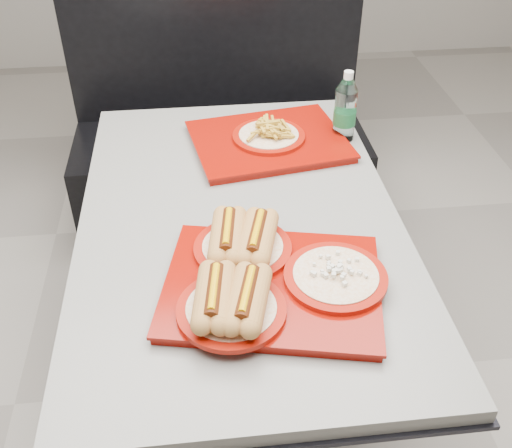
{
  "coord_description": "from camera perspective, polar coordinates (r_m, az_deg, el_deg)",
  "views": [
    {
      "loc": [
        -0.11,
        -1.35,
        1.76
      ],
      "look_at": [
        0.03,
        -0.14,
        0.83
      ],
      "focal_mm": 42.0,
      "sensor_mm": 36.0,
      "label": 1
    }
  ],
  "objects": [
    {
      "name": "tray_near",
      "position": [
        1.44,
        0.69,
        -5.05
      ],
      "size": [
        0.59,
        0.5,
        0.11
      ],
      "rotation": [
        0.0,
        0.0,
        -0.21
      ],
      "color": "#7E0B03",
      "rests_on": "diner_table"
    },
    {
      "name": "water_bottle",
      "position": [
        2.04,
        8.49,
        10.65
      ],
      "size": [
        0.08,
        0.08,
        0.24
      ],
      "rotation": [
        0.0,
        0.0,
        -0.16
      ],
      "color": "silver",
      "rests_on": "diner_table"
    },
    {
      "name": "diner_table",
      "position": [
        1.8,
        -1.46,
        -3.47
      ],
      "size": [
        0.92,
        1.42,
        0.75
      ],
      "color": "black",
      "rests_on": "ground"
    },
    {
      "name": "tray_far",
      "position": [
        2.01,
        1.21,
        8.2
      ],
      "size": [
        0.55,
        0.46,
        0.1
      ],
      "rotation": [
        0.0,
        0.0,
        0.16
      ],
      "color": "#7E0B03",
      "rests_on": "diner_table"
    },
    {
      "name": "booth_bench",
      "position": [
        2.8,
        -3.48,
        8.36
      ],
      "size": [
        1.3,
        0.57,
        1.35
      ],
      "color": "black",
      "rests_on": "ground"
    },
    {
      "name": "ground",
      "position": [
        2.23,
        -1.22,
        -14.92
      ],
      "size": [
        6.0,
        6.0,
        0.0
      ],
      "primitive_type": "plane",
      "color": "gray",
      "rests_on": "ground"
    }
  ]
}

